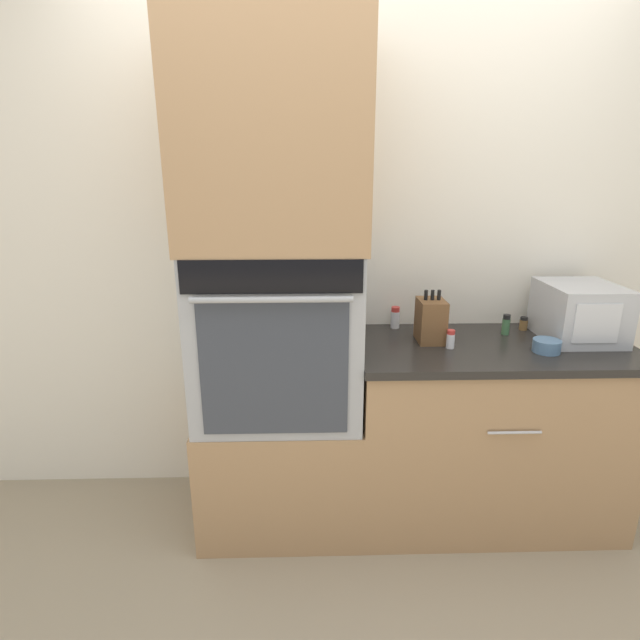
# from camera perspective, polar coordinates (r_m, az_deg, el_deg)

# --- Properties ---
(ground_plane) EXTENTS (12.00, 12.00, 0.00)m
(ground_plane) POSITION_cam_1_polar(r_m,az_deg,el_deg) (2.44, 4.81, -25.23)
(ground_plane) COLOR gray
(wall_back) EXTENTS (8.00, 0.05, 2.50)m
(wall_back) POSITION_cam_1_polar(r_m,az_deg,el_deg) (2.46, 3.93, 7.99)
(wall_back) COLOR silver
(wall_back) RESTS_ON ground_plane
(oven_cabinet_base) EXTENTS (0.72, 0.60, 0.57)m
(oven_cabinet_base) POSITION_cam_1_polar(r_m,az_deg,el_deg) (2.49, -4.45, -15.83)
(oven_cabinet_base) COLOR #A87F56
(oven_cabinet_base) RESTS_ON ground_plane
(wall_oven) EXTENTS (0.70, 0.64, 0.74)m
(wall_oven) POSITION_cam_1_polar(r_m,az_deg,el_deg) (2.20, -4.85, -1.30)
(wall_oven) COLOR #9EA0A5
(wall_oven) RESTS_ON oven_cabinet_base
(oven_cabinet_upper) EXTENTS (0.72, 0.60, 0.89)m
(oven_cabinet_upper) POSITION_cam_1_polar(r_m,az_deg,el_deg) (2.09, -5.43, 20.49)
(oven_cabinet_upper) COLOR #A87F56
(oven_cabinet_upper) RESTS_ON wall_oven
(counter_unit) EXTENTS (1.23, 0.63, 0.88)m
(counter_unit) POSITION_cam_1_polar(r_m,az_deg,el_deg) (2.55, 18.26, -11.88)
(counter_unit) COLOR #A87F56
(counter_unit) RESTS_ON ground_plane
(microwave) EXTENTS (0.32, 0.36, 0.25)m
(microwave) POSITION_cam_1_polar(r_m,az_deg,el_deg) (2.57, 27.50, 0.84)
(microwave) COLOR #B2B5BA
(microwave) RESTS_ON counter_unit
(knife_block) EXTENTS (0.12, 0.16, 0.24)m
(knife_block) POSITION_cam_1_polar(r_m,az_deg,el_deg) (2.30, 12.54, -0.04)
(knife_block) COLOR brown
(knife_block) RESTS_ON counter_unit
(bowl) EXTENTS (0.12, 0.12, 0.05)m
(bowl) POSITION_cam_1_polar(r_m,az_deg,el_deg) (2.35, 24.47, -2.70)
(bowl) COLOR #517599
(bowl) RESTS_ON counter_unit
(condiment_jar_near) EXTENTS (0.04, 0.04, 0.10)m
(condiment_jar_near) POSITION_cam_1_polar(r_m,az_deg,el_deg) (2.51, 20.48, -0.51)
(condiment_jar_near) COLOR #427047
(condiment_jar_near) RESTS_ON counter_unit
(condiment_jar_mid) EXTENTS (0.04, 0.04, 0.06)m
(condiment_jar_mid) POSITION_cam_1_polar(r_m,az_deg,el_deg) (2.62, 22.24, -0.38)
(condiment_jar_mid) COLOR brown
(condiment_jar_mid) RESTS_ON counter_unit
(condiment_jar_far) EXTENTS (0.04, 0.04, 0.08)m
(condiment_jar_far) POSITION_cam_1_polar(r_m,az_deg,el_deg) (2.25, 14.69, -2.14)
(condiment_jar_far) COLOR silver
(condiment_jar_far) RESTS_ON counter_unit
(condiment_jar_back) EXTENTS (0.04, 0.04, 0.11)m
(condiment_jar_back) POSITION_cam_1_polar(r_m,az_deg,el_deg) (2.48, 8.59, 0.27)
(condiment_jar_back) COLOR silver
(condiment_jar_back) RESTS_ON counter_unit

